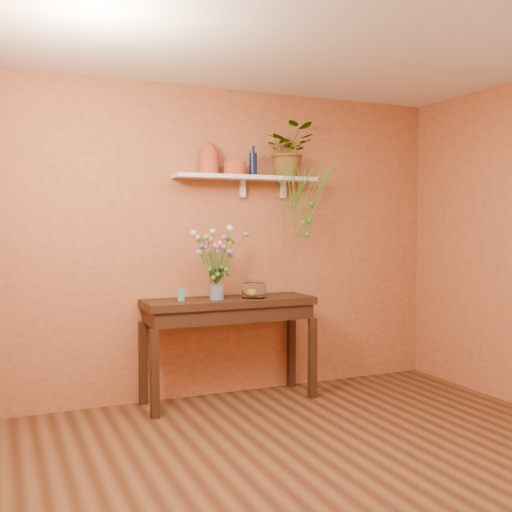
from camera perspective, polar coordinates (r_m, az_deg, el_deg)
room at (r=3.61m, az=9.86°, el=0.40°), size 4.04×4.04×2.70m
sideboard at (r=5.15m, az=-2.57°, el=-5.43°), size 1.46×0.47×0.88m
wall_shelf at (r=5.31m, az=-0.81°, el=7.37°), size 1.30×0.24×0.19m
terracotta_jug at (r=5.21m, az=-4.49°, el=9.11°), size 0.21×0.21×0.27m
terracotta_pot at (r=5.24m, az=-2.04°, el=8.31°), size 0.20×0.20×0.12m
blue_bottle at (r=5.31m, az=-0.28°, el=8.74°), size 0.08×0.08×0.26m
spider_plant at (r=5.53m, az=3.12°, el=9.94°), size 0.51×0.46×0.48m
plant_fronds at (r=5.39m, az=4.64°, el=4.57°), size 0.56×0.31×0.72m
glass_vase at (r=5.03m, az=-3.76°, el=-2.89°), size 0.12×0.12×0.26m
bouquet at (r=5.00m, az=-3.84°, el=0.70°), size 0.47×0.52×0.49m
glass_bowl at (r=5.16m, az=-0.21°, el=-3.31°), size 0.21×0.21×0.13m
lemon at (r=5.15m, az=-0.39°, el=-3.50°), size 0.08×0.08×0.08m
carton at (r=4.97m, az=-7.10°, el=-3.64°), size 0.06×0.05×0.11m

